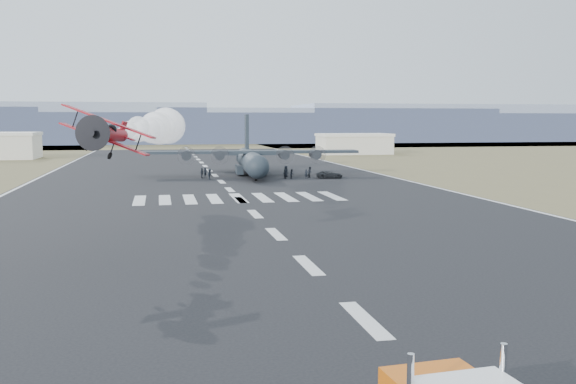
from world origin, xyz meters
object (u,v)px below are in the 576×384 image
object	(u,v)px
aerobatic_biplane	(108,133)
support_vehicle	(330,175)
transport_aircraft	(251,159)
crew_g	(306,174)
crew_b	(310,172)
crew_h	(292,174)
crew_e	(286,171)
crew_c	(210,174)
crew_f	(285,174)
crew_d	(202,173)
hangar_right	(354,144)
crew_a	(205,172)

from	to	relation	value
aerobatic_biplane	support_vehicle	world-z (taller)	aerobatic_biplane
aerobatic_biplane	support_vehicle	size ratio (longest dim) A/B	1.43
transport_aircraft	crew_g	xyz separation A→B (m)	(7.88, -9.47, -1.97)
crew_b	crew_g	bearing A→B (deg)	-175.22
crew_g	crew_h	distance (m)	2.46
support_vehicle	crew_e	world-z (taller)	crew_e
transport_aircraft	crew_b	distance (m)	11.58
crew_c	crew_f	distance (m)	12.45
crew_d	transport_aircraft	bearing A→B (deg)	-81.63
aerobatic_biplane	support_vehicle	bearing A→B (deg)	69.75
transport_aircraft	crew_c	bearing A→B (deg)	-132.93
crew_f	crew_g	size ratio (longest dim) A/B	1.02
hangar_right	crew_a	world-z (taller)	hangar_right
support_vehicle	crew_a	distance (m)	21.01
transport_aircraft	crew_b	bearing A→B (deg)	-33.01
hangar_right	crew_g	distance (m)	82.37
aerobatic_biplane	crew_c	world-z (taller)	aerobatic_biplane
crew_b	aerobatic_biplane	bearing A→B (deg)	-174.71
aerobatic_biplane	crew_g	bearing A→B (deg)	72.78
crew_h	crew_c	bearing A→B (deg)	111.73
support_vehicle	crew_f	xyz separation A→B (m)	(-7.45, 0.50, 0.21)
crew_e	crew_b	bearing A→B (deg)	-165.88
transport_aircraft	crew_h	xyz separation A→B (m)	(5.70, -8.34, -1.99)
crew_e	crew_h	size ratio (longest dim) A/B	1.20
crew_e	crew_f	world-z (taller)	crew_e
support_vehicle	crew_d	xyz separation A→B (m)	(-20.92, 4.37, 0.25)
transport_aircraft	crew_f	xyz separation A→B (m)	(4.56, -8.39, -1.96)
crew_c	crew_g	world-z (taller)	crew_c
support_vehicle	crew_e	bearing A→B (deg)	63.47
crew_h	transport_aircraft	bearing A→B (deg)	60.16
hangar_right	crew_h	bearing A→B (deg)	-114.41
transport_aircraft	crew_e	bearing A→B (deg)	-37.05
transport_aircraft	support_vehicle	bearing A→B (deg)	-32.63
crew_b	crew_h	distance (m)	3.75
aerobatic_biplane	hangar_right	bearing A→B (deg)	74.28
aerobatic_biplane	crew_h	size ratio (longest dim) A/B	3.97
crew_b	crew_c	size ratio (longest dim) A/B	1.03
crew_a	crew_c	distance (m)	3.92
crew_g	support_vehicle	bearing A→B (deg)	13.55
crew_f	crew_h	world-z (taller)	crew_f
crew_c	crew_g	bearing A→B (deg)	-66.35
support_vehicle	crew_f	distance (m)	7.47
aerobatic_biplane	transport_aircraft	bearing A→B (deg)	82.01
hangar_right	crew_d	size ratio (longest dim) A/B	11.98
crew_f	crew_e	bearing A→B (deg)	38.35
crew_g	crew_b	bearing A→B (deg)	69.60
crew_f	crew_g	xyz separation A→B (m)	(3.32, -1.08, -0.01)
support_vehicle	crew_c	bearing A→B (deg)	91.58
aerobatic_biplane	crew_f	bearing A→B (deg)	75.92
support_vehicle	crew_d	size ratio (longest dim) A/B	2.56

